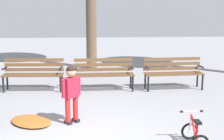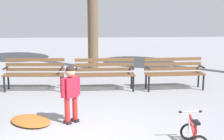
{
  "view_description": "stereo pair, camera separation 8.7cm",
  "coord_description": "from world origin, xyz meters",
  "px_view_note": "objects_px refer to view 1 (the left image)",
  "views": [
    {
      "loc": [
        0.23,
        -5.18,
        2.28
      ],
      "look_at": [
        0.71,
        1.95,
        0.85
      ],
      "focal_mm": 52.54,
      "sensor_mm": 36.0,
      "label": 1
    },
    {
      "loc": [
        0.31,
        -5.19,
        2.28
      ],
      "look_at": [
        0.71,
        1.95,
        0.85
      ],
      "focal_mm": 52.54,
      "sensor_mm": 36.0,
      "label": 2
    }
  ],
  "objects_px": {
    "kids_bicycle": "(195,134)",
    "park_bench_right": "(104,71)",
    "park_bench_left": "(33,72)",
    "child_standing": "(71,89)",
    "park_bench_far_right": "(173,70)"
  },
  "relations": [
    {
      "from": "park_bench_far_right",
      "to": "child_standing",
      "type": "distance_m",
      "value": 3.64
    },
    {
      "from": "park_bench_left",
      "to": "child_standing",
      "type": "relative_size",
      "value": 1.42
    },
    {
      "from": "park_bench_far_right",
      "to": "kids_bicycle",
      "type": "height_order",
      "value": "park_bench_far_right"
    },
    {
      "from": "park_bench_left",
      "to": "park_bench_far_right",
      "type": "height_order",
      "value": "same"
    },
    {
      "from": "park_bench_left",
      "to": "park_bench_right",
      "type": "xyz_separation_m",
      "value": [
        1.89,
        -0.11,
        0.0
      ]
    },
    {
      "from": "kids_bicycle",
      "to": "park_bench_right",
      "type": "bearing_deg",
      "value": 109.61
    },
    {
      "from": "park_bench_left",
      "to": "kids_bicycle",
      "type": "height_order",
      "value": "park_bench_left"
    },
    {
      "from": "park_bench_left",
      "to": "kids_bicycle",
      "type": "relative_size",
      "value": 2.87
    },
    {
      "from": "park_bench_left",
      "to": "child_standing",
      "type": "distance_m",
      "value": 2.86
    },
    {
      "from": "park_bench_right",
      "to": "park_bench_far_right",
      "type": "distance_m",
      "value": 1.9
    },
    {
      "from": "park_bench_left",
      "to": "park_bench_far_right",
      "type": "relative_size",
      "value": 1.0
    },
    {
      "from": "kids_bicycle",
      "to": "child_standing",
      "type": "bearing_deg",
      "value": 149.43
    },
    {
      "from": "park_bench_right",
      "to": "kids_bicycle",
      "type": "xyz_separation_m",
      "value": [
        1.32,
        -3.72,
        -0.31
      ]
    },
    {
      "from": "park_bench_left",
      "to": "park_bench_right",
      "type": "height_order",
      "value": "same"
    },
    {
      "from": "park_bench_left",
      "to": "park_bench_far_right",
      "type": "xyz_separation_m",
      "value": [
        3.79,
        -0.1,
        0.0
      ]
    }
  ]
}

